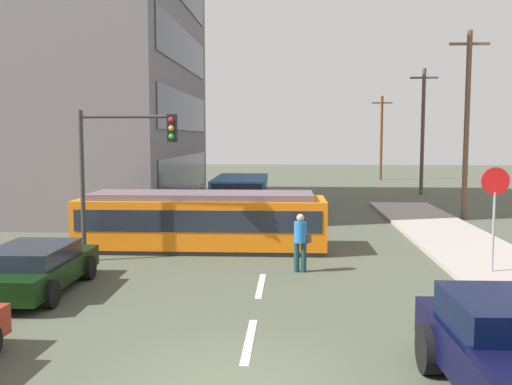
% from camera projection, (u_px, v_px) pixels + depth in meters
% --- Properties ---
extents(ground_plane, '(120.00, 120.00, 0.00)m').
position_uv_depth(ground_plane, '(267.00, 254.00, 18.71)').
color(ground_plane, '#474C3C').
extents(lane_stripe_1, '(0.16, 2.40, 0.01)m').
position_uv_depth(lane_stripe_1, '(249.00, 341.00, 10.76)').
color(lane_stripe_1, silver).
rests_on(lane_stripe_1, ground).
extents(lane_stripe_2, '(0.16, 2.40, 0.01)m').
position_uv_depth(lane_stripe_2, '(261.00, 286.00, 14.73)').
color(lane_stripe_2, silver).
rests_on(lane_stripe_2, ground).
extents(lane_stripe_3, '(0.16, 2.40, 0.01)m').
position_uv_depth(lane_stripe_3, '(274.00, 223.00, 25.38)').
color(lane_stripe_3, silver).
rests_on(lane_stripe_3, ground).
extents(lane_stripe_4, '(0.16, 2.40, 0.01)m').
position_uv_depth(lane_stripe_4, '(277.00, 207.00, 31.34)').
color(lane_stripe_4, silver).
rests_on(lane_stripe_4, ground).
extents(streetcar_tram, '(8.38, 2.63, 1.95)m').
position_uv_depth(streetcar_tram, '(202.00, 220.00, 19.46)').
color(streetcar_tram, orange).
rests_on(streetcar_tram, ground).
extents(city_bus, '(2.66, 6.00, 1.87)m').
position_uv_depth(city_bus, '(241.00, 193.00, 27.82)').
color(city_bus, navy).
rests_on(city_bus, ground).
extents(pedestrian_crossing, '(0.50, 0.36, 1.67)m').
position_uv_depth(pedestrian_crossing, '(301.00, 239.00, 16.15)').
color(pedestrian_crossing, '#173A3E').
rests_on(pedestrian_crossing, ground).
extents(parked_sedan_mid, '(2.11, 4.34, 1.19)m').
position_uv_depth(parked_sedan_mid, '(34.00, 268.00, 14.05)').
color(parked_sedan_mid, black).
rests_on(parked_sedan_mid, ground).
extents(parked_sedan_far, '(1.98, 4.31, 1.19)m').
position_uv_depth(parked_sedan_far, '(137.00, 214.00, 23.64)').
color(parked_sedan_far, silver).
rests_on(parked_sedan_far, ground).
extents(parked_sedan_furthest, '(2.12, 4.29, 1.19)m').
position_uv_depth(parked_sedan_furthest, '(186.00, 197.00, 30.38)').
color(parked_sedan_furthest, maroon).
rests_on(parked_sedan_furthest, ground).
extents(stop_sign, '(0.76, 0.07, 2.88)m').
position_uv_depth(stop_sign, '(495.00, 197.00, 15.55)').
color(stop_sign, gray).
rests_on(stop_sign, sidewalk_curb_right).
extents(traffic_light_mast, '(3.02, 0.33, 4.65)m').
position_uv_depth(traffic_light_mast, '(121.00, 155.00, 17.29)').
color(traffic_light_mast, '#333333').
rests_on(traffic_light_mast, ground).
extents(utility_pole_mid, '(1.80, 0.24, 8.63)m').
position_uv_depth(utility_pole_mid, '(467.00, 122.00, 26.11)').
color(utility_pole_mid, brown).
rests_on(utility_pole_mid, ground).
extents(utility_pole_far, '(1.80, 0.24, 8.25)m').
position_uv_depth(utility_pole_far, '(423.00, 129.00, 37.29)').
color(utility_pole_far, brown).
rests_on(utility_pole_far, ground).
extents(utility_pole_distant, '(1.80, 0.24, 7.39)m').
position_uv_depth(utility_pole_distant, '(381.00, 136.00, 50.26)').
color(utility_pole_distant, brown).
rests_on(utility_pole_distant, ground).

